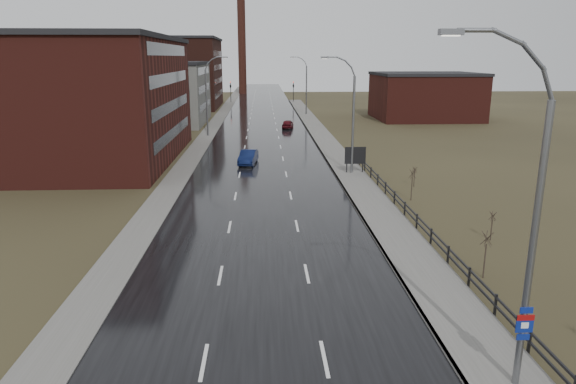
{
  "coord_description": "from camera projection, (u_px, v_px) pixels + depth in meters",
  "views": [
    {
      "loc": [
        0.05,
        -13.29,
        11.26
      ],
      "look_at": [
        1.59,
        17.99,
        3.0
      ],
      "focal_mm": 32.0,
      "sensor_mm": 36.0,
      "label": 1
    }
  ],
  "objects": [
    {
      "name": "building_right",
      "position": [
        425.0,
        96.0,
        95.26
      ],
      "size": [
        18.36,
        16.32,
        8.5
      ],
      "color": "#471914",
      "rests_on": "ground"
    },
    {
      "name": "shrub_f",
      "position": [
        414.0,
        176.0,
        45.74
      ],
      "size": [
        0.44,
        0.46,
        1.82
      ],
      "color": "#382D23",
      "rests_on": "ground"
    },
    {
      "name": "streetlight_left",
      "position": [
        208.0,
        96.0,
        73.73
      ],
      "size": [
        3.36,
        0.28,
        11.35
      ],
      "color": "slate",
      "rests_on": "ground"
    },
    {
      "name": "traffic_light_left",
      "position": [
        230.0,
        84.0,
        130.04
      ],
      "size": [
        0.58,
        2.73,
        5.3
      ],
      "color": "black",
      "rests_on": "ground"
    },
    {
      "name": "warehouse_far",
      "position": [
        161.0,
        73.0,
        116.93
      ],
      "size": [
        26.52,
        24.48,
        15.5
      ],
      "color": "#331611",
      "rests_on": "ground"
    },
    {
      "name": "sidewalk_left",
      "position": [
        205.0,
        138.0,
        73.25
      ],
      "size": [
        2.4,
        260.0,
        0.12
      ],
      "primitive_type": "cube",
      "color": "#595651",
      "rests_on": "ground"
    },
    {
      "name": "streetlight_main",
      "position": [
        526.0,
        224.0,
        16.49
      ],
      "size": [
        3.91,
        0.29,
        12.11
      ],
      "color": "slate",
      "rests_on": "ground"
    },
    {
      "name": "car_far",
      "position": [
        288.0,
        124.0,
        83.0
      ],
      "size": [
        2.2,
        4.33,
        1.41
      ],
      "primitive_type": "imported",
      "rotation": [
        0.0,
        0.0,
        3.01
      ],
      "color": "#460B12",
      "rests_on": "ground"
    },
    {
      "name": "warehouse_mid",
      "position": [
        158.0,
        93.0,
        88.84
      ],
      "size": [
        16.32,
        20.4,
        10.5
      ],
      "color": "slate",
      "rests_on": "ground"
    },
    {
      "name": "shrub_e",
      "position": [
        412.0,
        184.0,
        41.26
      ],
      "size": [
        0.61,
        0.64,
        2.57
      ],
      "color": "#382D23",
      "rests_on": "ground"
    },
    {
      "name": "car_near",
      "position": [
        248.0,
        158.0,
        55.25
      ],
      "size": [
        2.21,
        4.79,
        1.52
      ],
      "primitive_type": "imported",
      "rotation": [
        0.0,
        0.0,
        -0.13
      ],
      "color": "#0C163E",
      "rests_on": "ground"
    },
    {
      "name": "shrub_d",
      "position": [
        492.0,
        225.0,
        32.28
      ],
      "size": [
        0.45,
        0.48,
        1.89
      ],
      "color": "#382D23",
      "rests_on": "ground"
    },
    {
      "name": "streetlight_right_mid",
      "position": [
        350.0,
        115.0,
        49.39
      ],
      "size": [
        3.36,
        0.28,
        11.35
      ],
      "color": "slate",
      "rests_on": "ground"
    },
    {
      "name": "curb_right",
      "position": [
        336.0,
        176.0,
        49.82
      ],
      "size": [
        0.16,
        180.0,
        0.18
      ],
      "primitive_type": "cube",
      "color": "slate",
      "rests_on": "ground"
    },
    {
      "name": "streetlight_right_far",
      "position": [
        305.0,
        85.0,
        101.54
      ],
      "size": [
        3.36,
        0.28,
        11.35
      ],
      "color": "slate",
      "rests_on": "ground"
    },
    {
      "name": "guardrail",
      "position": [
        420.0,
        223.0,
        33.7
      ],
      "size": [
        0.1,
        53.05,
        1.1
      ],
      "color": "black",
      "rests_on": "ground"
    },
    {
      "name": "sidewalk_right",
      "position": [
        351.0,
        175.0,
        49.9
      ],
      "size": [
        3.2,
        180.0,
        0.18
      ],
      "primitive_type": "cube",
      "color": "#595651",
      "rests_on": "ground"
    },
    {
      "name": "road",
      "position": [
        263.0,
        138.0,
        73.65
      ],
      "size": [
        14.0,
        300.0,
        0.06
      ],
      "primitive_type": "cube",
      "color": "black",
      "rests_on": "ground"
    },
    {
      "name": "smokestack",
      "position": [
        242.0,
        43.0,
        156.33
      ],
      "size": [
        2.7,
        2.7,
        30.7
      ],
      "color": "#331611",
      "rests_on": "ground"
    },
    {
      "name": "traffic_light_right",
      "position": [
        293.0,
        84.0,
        130.81
      ],
      "size": [
        0.58,
        2.73,
        5.3
      ],
      "color": "black",
      "rests_on": "ground"
    },
    {
      "name": "warehouse_near",
      "position": [
        71.0,
        99.0,
        56.44
      ],
      "size": [
        22.44,
        28.56,
        13.5
      ],
      "color": "#471914",
      "rests_on": "ground"
    },
    {
      "name": "billboard",
      "position": [
        355.0,
        156.0,
        50.43
      ],
      "size": [
        2.08,
        0.17,
        2.74
      ],
      "color": "black",
      "rests_on": "ground"
    },
    {
      "name": "shrub_c",
      "position": [
        485.0,
        254.0,
        26.69
      ],
      "size": [
        0.6,
        0.63,
        2.54
      ],
      "color": "#382D23",
      "rests_on": "ground"
    }
  ]
}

